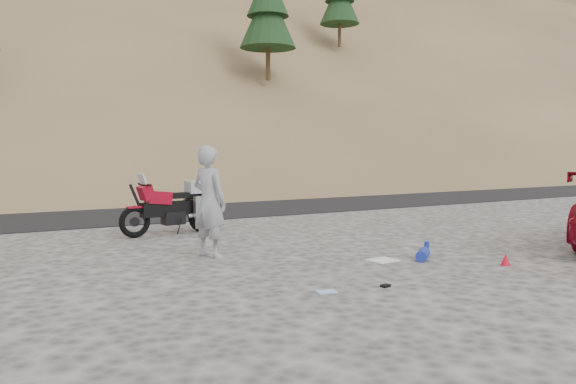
% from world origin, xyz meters
% --- Properties ---
extents(ground, '(140.00, 140.00, 0.00)m').
position_xyz_m(ground, '(0.00, 0.00, 0.00)').
color(ground, '#44413E').
rests_on(ground, ground).
extents(road, '(120.00, 7.00, 0.05)m').
position_xyz_m(road, '(0.00, 9.00, 0.00)').
color(road, black).
rests_on(road, ground).
extents(hillside, '(120.00, 73.00, 46.72)m').
position_xyz_m(hillside, '(-0.05, 40.88, 11.08)').
color(hillside, brown).
rests_on(hillside, ground).
extents(motorcycle, '(2.32, 0.84, 1.38)m').
position_xyz_m(motorcycle, '(-0.12, 3.71, 0.59)').
color(motorcycle, black).
rests_on(motorcycle, ground).
extents(man, '(0.72, 0.83, 1.94)m').
position_xyz_m(man, '(-0.42, 0.86, 0.00)').
color(man, '#97979C').
rests_on(man, ground).
extents(gear_white_cloth, '(0.47, 0.43, 0.01)m').
position_xyz_m(gear_white_cloth, '(2.01, -0.88, 0.01)').
color(gear_white_cloth, white).
rests_on(gear_white_cloth, ground).
extents(gear_blue_mat, '(0.49, 0.46, 0.19)m').
position_xyz_m(gear_blue_mat, '(2.63, -1.17, 0.10)').
color(gear_blue_mat, '#192B9B').
rests_on(gear_blue_mat, ground).
extents(gear_bottle, '(0.10, 0.10, 0.24)m').
position_xyz_m(gear_bottle, '(3.01, -0.85, 0.12)').
color(gear_bottle, '#192B9B').
rests_on(gear_bottle, ground).
extents(gear_funnel, '(0.18, 0.18, 0.20)m').
position_xyz_m(gear_funnel, '(3.49, -2.16, 0.10)').
color(gear_funnel, red).
rests_on(gear_funnel, ground).
extents(gear_glove_a, '(0.14, 0.12, 0.04)m').
position_xyz_m(gear_glove_a, '(0.89, -2.33, 0.02)').
color(gear_glove_a, black).
rests_on(gear_glove_a, ground).
extents(gear_blue_cloth, '(0.29, 0.24, 0.01)m').
position_xyz_m(gear_blue_cloth, '(0.04, -2.17, 0.01)').
color(gear_blue_cloth, '#98B7EC').
rests_on(gear_blue_cloth, ground).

